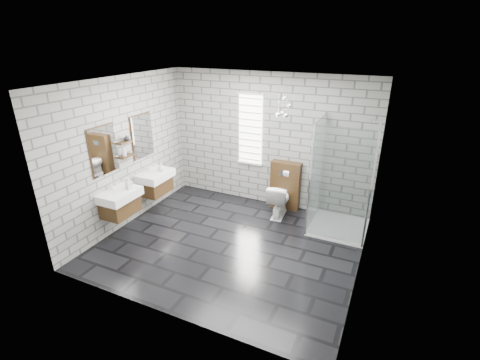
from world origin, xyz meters
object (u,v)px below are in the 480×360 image
Objects in this scene: cistern_panel at (285,185)px; shower_enclosure at (334,206)px; toilet at (279,200)px; vanity_right at (154,176)px; vanity_left at (118,196)px.

shower_enclosure reaches higher than cistern_panel.
toilet is (-1.08, 0.15, -0.17)m from shower_enclosure.
vanity_right is 2.51m from toilet.
toilet is at bearing 38.23° from vanity_left.
toilet is at bearing -90.00° from cistern_panel.
toilet is (2.33, 0.84, -0.42)m from vanity_right.
vanity_left reaches higher than toilet.
cistern_panel reaches higher than toilet.
vanity_left is 3.00m from toilet.
shower_enclosure is at bearing 11.54° from vanity_right.
vanity_right is 0.77× the size of shower_enclosure.
cistern_panel is 1.48× the size of toilet.
vanity_right is at bearing -152.50° from cistern_panel.
vanity_right is at bearing -168.46° from shower_enclosure.
shower_enclosure is 1.10m from toilet.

